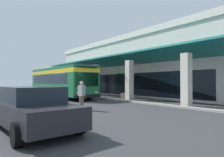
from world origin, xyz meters
TOP-DOWN VIEW (x-y plane):
  - ground at (0.00, 8.00)m, footprint 120.00×120.00m
  - curb_strip at (-1.34, 2.89)m, footprint 34.09×0.50m
  - plaza_building at (-1.34, 12.51)m, footprint 28.71×15.05m
  - transit_bus at (-2.59, 0.23)m, footprint 11.23×2.91m
  - parked_sedan_charcoal at (10.70, -6.40)m, footprint 4.51×2.22m
  - pedestrian at (7.40, -2.68)m, footprint 0.68×0.36m
  - potted_palm at (3.68, 4.06)m, footprint 2.05×1.69m

SIDE VIEW (x-z plane):
  - ground at x=0.00m, z-range 0.00..0.00m
  - curb_strip at x=-1.34m, z-range 0.00..0.12m
  - potted_palm at x=3.68m, z-range -0.61..2.08m
  - parked_sedan_charcoal at x=10.70m, z-range 0.02..1.49m
  - pedestrian at x=7.40m, z-range 0.10..1.77m
  - transit_bus at x=-2.59m, z-range 0.18..3.52m
  - plaza_building at x=-1.34m, z-range 0.00..7.10m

